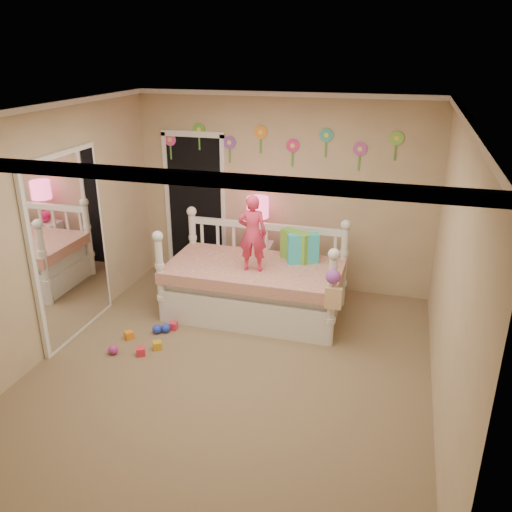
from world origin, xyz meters
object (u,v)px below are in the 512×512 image
(daybed, at_px, (255,270))
(nightstand, at_px, (258,265))
(child, at_px, (252,233))
(table_lamp, at_px, (258,213))

(daybed, distance_m, nightstand, 0.78)
(child, distance_m, nightstand, 1.19)
(child, xyz_separation_m, table_lamp, (-0.18, 0.88, -0.03))
(daybed, bearing_deg, table_lamp, 103.05)
(daybed, relative_size, nightstand, 3.27)
(nightstand, bearing_deg, child, -80.55)
(child, relative_size, nightstand, 1.39)
(daybed, distance_m, table_lamp, 0.89)
(daybed, relative_size, table_lamp, 3.40)
(daybed, bearing_deg, child, -83.18)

